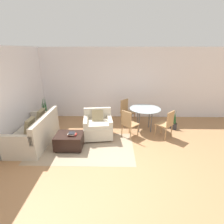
% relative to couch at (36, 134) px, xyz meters
% --- Properties ---
extents(ground_plane, '(20.00, 20.00, 0.00)m').
position_rel_couch_xyz_m(ground_plane, '(2.39, -1.13, -0.31)').
color(ground_plane, '#A3754C').
extents(wall_back, '(12.00, 0.06, 2.75)m').
position_rel_couch_xyz_m(wall_back, '(2.39, 2.27, 1.07)').
color(wall_back, white).
rests_on(wall_back, ground_plane).
extents(wall_left, '(0.06, 12.00, 2.75)m').
position_rel_couch_xyz_m(wall_left, '(-0.58, 0.37, 1.07)').
color(wall_left, white).
rests_on(wall_left, ground_plane).
extents(area_rug, '(2.86, 1.75, 0.01)m').
position_rel_couch_xyz_m(area_rug, '(1.44, -0.24, -0.30)').
color(area_rug, gray).
rests_on(area_rug, ground_plane).
extents(couch, '(0.91, 1.85, 0.91)m').
position_rel_couch_xyz_m(couch, '(0.00, 0.00, 0.00)').
color(couch, beige).
rests_on(couch, ground_plane).
extents(armchair, '(0.97, 0.93, 0.88)m').
position_rel_couch_xyz_m(armchair, '(1.81, 0.44, 0.06)').
color(armchair, beige).
rests_on(armchair, ground_plane).
extents(ottoman, '(0.75, 0.61, 0.43)m').
position_rel_couch_xyz_m(ottoman, '(1.07, -0.27, -0.07)').
color(ottoman, black).
rests_on(ottoman, ground_plane).
extents(book_stack, '(0.25, 0.20, 0.08)m').
position_rel_couch_xyz_m(book_stack, '(1.17, -0.31, 0.16)').
color(book_stack, '#B72D28').
rests_on(book_stack, ottoman).
extents(tv_remote_primary, '(0.04, 0.15, 0.01)m').
position_rel_couch_xyz_m(tv_remote_primary, '(1.17, -0.19, 0.12)').
color(tv_remote_primary, black).
rests_on(tv_remote_primary, ottoman).
extents(potted_plant, '(0.32, 0.32, 1.11)m').
position_rel_couch_xyz_m(potted_plant, '(-0.24, 1.44, -0.02)').
color(potted_plant, '#333338').
rests_on(potted_plant, ground_plane).
extents(dining_table, '(1.04, 1.04, 0.78)m').
position_rel_couch_xyz_m(dining_table, '(3.36, 1.00, 0.38)').
color(dining_table, '#99A8AD').
rests_on(dining_table, ground_plane).
extents(dining_chair_near_left, '(0.59, 0.59, 0.90)m').
position_rel_couch_xyz_m(dining_chair_near_left, '(2.77, 0.40, 0.21)').
color(dining_chair_near_left, tan).
rests_on(dining_chair_near_left, ground_plane).
extents(dining_chair_near_right, '(0.59, 0.59, 0.90)m').
position_rel_couch_xyz_m(dining_chair_near_right, '(3.96, 0.40, 0.21)').
color(dining_chair_near_right, tan).
rests_on(dining_chair_near_right, ground_plane).
extents(dining_chair_far_left, '(0.59, 0.59, 0.90)m').
position_rel_couch_xyz_m(dining_chair_far_left, '(2.77, 1.59, 0.21)').
color(dining_chair_far_left, tan).
rests_on(dining_chair_far_left, ground_plane).
extents(potted_plant_small, '(0.22, 0.22, 0.67)m').
position_rel_couch_xyz_m(potted_plant_small, '(4.42, 1.08, -0.10)').
color(potted_plant_small, '#333338').
rests_on(potted_plant_small, ground_plane).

